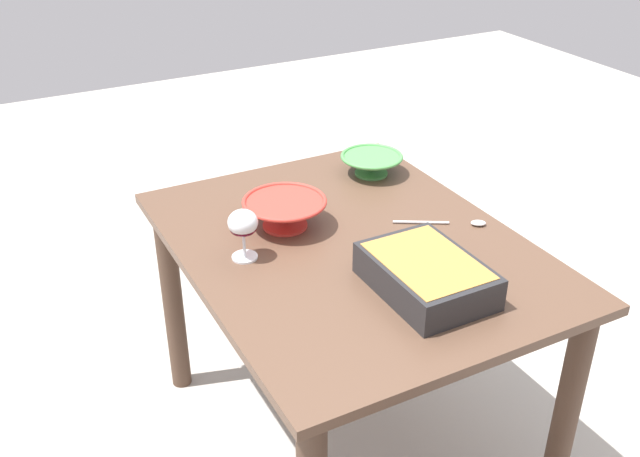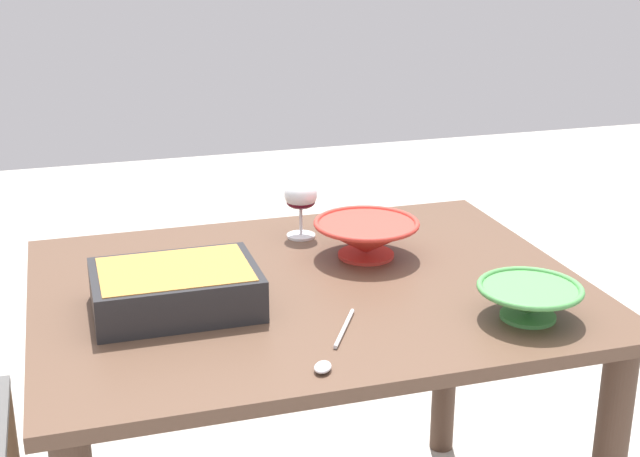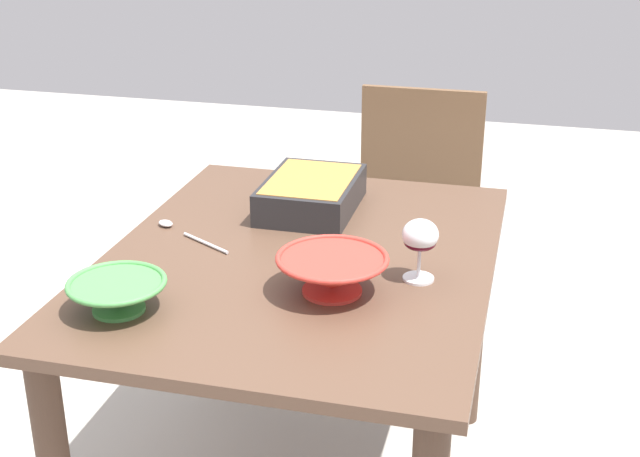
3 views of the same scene
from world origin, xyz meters
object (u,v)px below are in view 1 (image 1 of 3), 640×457
object	(u,v)px
casserole_dish	(426,274)
mixing_bowl	(372,163)
serving_spoon	(458,223)
dining_table	(349,282)
wine_glass	(243,226)
small_bowl	(285,211)

from	to	relation	value
casserole_dish	mixing_bowl	xyz separation A→B (m)	(0.66, -0.24, -0.01)
mixing_bowl	serving_spoon	distance (m)	0.42
dining_table	casserole_dish	xyz separation A→B (m)	(-0.29, -0.05, 0.18)
casserole_dish	serving_spoon	bearing A→B (deg)	-49.92
wine_glass	casserole_dish	bearing A→B (deg)	-136.09
dining_table	wine_glass	distance (m)	0.38
small_bowl	mixing_bowl	bearing A→B (deg)	-64.88
dining_table	wine_glass	xyz separation A→B (m)	(0.06, 0.29, 0.23)
dining_table	serving_spoon	bearing A→B (deg)	-99.75
wine_glass	mixing_bowl	distance (m)	0.66
casserole_dish	mixing_bowl	distance (m)	0.70
dining_table	mixing_bowl	world-z (taller)	mixing_bowl
mixing_bowl	small_bowl	xyz separation A→B (m)	(-0.19, 0.41, 0.01)
wine_glass	casserole_dish	distance (m)	0.50
mixing_bowl	small_bowl	world-z (taller)	small_bowl
casserole_dish	small_bowl	size ratio (longest dim) A/B	1.34
wine_glass	small_bowl	bearing A→B (deg)	-57.70
small_bowl	wine_glass	bearing A→B (deg)	122.30
wine_glass	casserole_dish	xyz separation A→B (m)	(-0.36, -0.34, -0.05)
casserole_dish	mixing_bowl	bearing A→B (deg)	-20.08
wine_glass	serving_spoon	world-z (taller)	wine_glass
mixing_bowl	casserole_dish	bearing A→B (deg)	159.92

